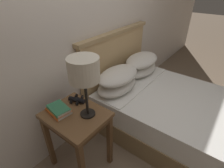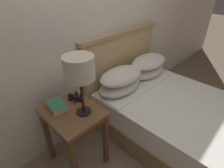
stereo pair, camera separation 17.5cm
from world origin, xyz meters
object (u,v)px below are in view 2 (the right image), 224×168
(binoculars_pair, at_px, (76,97))
(table_lamp, at_px, (79,69))
(nightstand, at_px, (73,120))
(book_stacked_on_top, at_px, (56,104))
(bed, at_px, (174,114))
(book_on_nightstand, at_px, (56,107))

(binoculars_pair, bearing_deg, table_lamp, -107.67)
(nightstand, relative_size, binoculars_pair, 4.10)
(nightstand, height_order, book_stacked_on_top, book_stacked_on_top)
(nightstand, relative_size, book_stacked_on_top, 3.08)
(table_lamp, height_order, binoculars_pair, table_lamp)
(book_stacked_on_top, xyz_separation_m, binoculars_pair, (0.20, -0.01, -0.02))
(nightstand, height_order, bed, bed)
(bed, bearing_deg, nightstand, 152.69)
(nightstand, relative_size, table_lamp, 1.28)
(bed, xyz_separation_m, book_stacked_on_top, (-1.10, 0.65, 0.41))
(book_on_nightstand, bearing_deg, bed, -30.98)
(book_stacked_on_top, bearing_deg, book_on_nightstand, 105.66)
(nightstand, bearing_deg, bed, -27.31)
(table_lamp, height_order, book_stacked_on_top, table_lamp)
(book_on_nightstand, bearing_deg, table_lamp, -58.08)
(nightstand, xyz_separation_m, bed, (1.02, -0.53, -0.26))
(bed, height_order, book_on_nightstand, bed)
(nightstand, height_order, table_lamp, table_lamp)
(table_lamp, distance_m, book_on_nightstand, 0.48)
(table_lamp, relative_size, book_on_nightstand, 2.35)
(binoculars_pair, bearing_deg, book_stacked_on_top, 177.42)
(bed, bearing_deg, binoculars_pair, 144.11)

